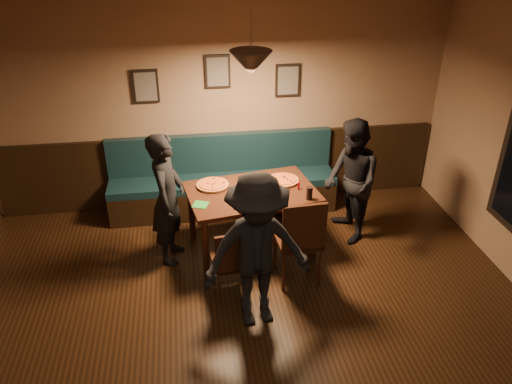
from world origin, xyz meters
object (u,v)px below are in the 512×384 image
soda_glass (309,193)px  diner_right (351,182)px  dining_table (252,219)px  booth_bench (223,177)px  diner_front (257,252)px  chair_near_right (298,238)px  tabasco_bottle (299,185)px  diner_left (168,199)px  chair_near_left (230,260)px

soda_glass → diner_right: bearing=30.6°
dining_table → diner_right: 1.27m
booth_bench → diner_front: diner_front is taller
chair_near_right → tabasco_bottle: (0.13, 0.61, 0.31)m
tabasco_bottle → dining_table: bearing=175.1°
dining_table → soda_glass: bearing=-34.8°
booth_bench → tabasco_bottle: booth_bench is taller
dining_table → diner_front: bearing=-104.8°
dining_table → soda_glass: 0.82m
diner_left → tabasco_bottle: bearing=-76.9°
diner_front → booth_bench: bearing=86.2°
booth_bench → dining_table: (0.25, -0.94, -0.11)m
diner_right → diner_front: bearing=-49.7°
chair_near_left → diner_left: diner_left is taller
booth_bench → soda_glass: bearing=-55.1°
chair_near_left → soda_glass: size_ratio=5.61×
diner_left → tabasco_bottle: 1.50m
diner_left → soda_glass: size_ratio=10.44×
booth_bench → soda_glass: size_ratio=20.03×
booth_bench → diner_front: bearing=-86.6°
chair_near_right → diner_front: bearing=-134.7°
chair_near_left → diner_front: diner_front is taller
diner_left → soda_glass: bearing=-85.9°
chair_near_right → soda_glass: (0.20, 0.36, 0.33)m
dining_table → tabasco_bottle: size_ratio=12.75×
chair_near_right → diner_left: bearing=153.2°
chair_near_right → tabasco_bottle: size_ratio=9.15×
booth_bench → diner_left: diner_left is taller
booth_bench → chair_near_right: 1.73m
dining_table → diner_left: (-0.95, -0.06, 0.39)m
chair_near_left → diner_right: (1.55, 0.88, 0.35)m
dining_table → diner_front: diner_front is taller
booth_bench → chair_near_right: bearing=-67.5°
diner_left → diner_front: 1.46m
chair_near_right → tabasco_bottle: 0.70m
diner_right → chair_near_right: bearing=-52.5°
soda_glass → chair_near_left: bearing=-151.1°
booth_bench → soda_glass: booth_bench is taller
chair_near_left → soda_glass: 1.16m
diner_front → soda_glass: size_ratio=10.75×
chair_near_left → diner_right: bearing=22.7°
chair_near_right → soda_glass: size_ratio=6.98×
diner_right → soda_glass: (-0.61, -0.36, 0.09)m
dining_table → chair_near_right: bearing=-67.2°
chair_near_right → tabasco_bottle: bearing=74.5°
diner_left → diner_right: size_ratio=1.02×
dining_table → diner_left: diner_left is taller
chair_near_left → tabasco_bottle: size_ratio=7.36×
soda_glass → chair_near_right: bearing=-118.8°
booth_bench → chair_near_left: booth_bench is taller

